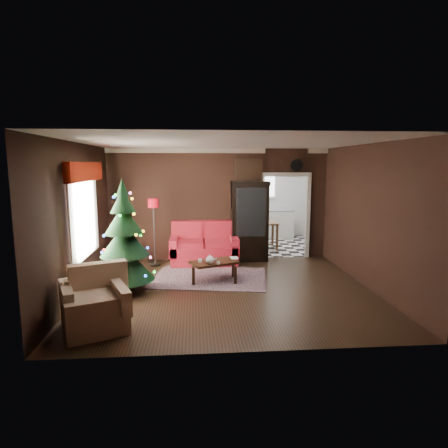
{
  "coord_description": "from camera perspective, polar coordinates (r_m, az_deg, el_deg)",
  "views": [
    {
      "loc": [
        -0.64,
        -7.08,
        2.4
      ],
      "look_at": [
        0.0,
        0.9,
        1.15
      ],
      "focal_mm": 30.61,
      "sensor_mm": 36.0,
      "label": 1
    }
  ],
  "objects": [
    {
      "name": "armchair",
      "position": [
        5.95,
        -18.88,
        -10.65
      ],
      "size": [
        1.19,
        1.19,
        0.93
      ],
      "primitive_type": null,
      "rotation": [
        0.0,
        0.0,
        0.4
      ],
      "color": "tan",
      "rests_on": "ground"
    },
    {
      "name": "kitchen_window",
      "position": [
        12.77,
        6.01,
        5.68
      ],
      "size": [
        0.7,
        0.06,
        0.7
      ],
      "primitive_type": "cube",
      "color": "white",
      "rests_on": "ground"
    },
    {
      "name": "christmas_tree",
      "position": [
        7.37,
        -14.66,
        -1.97
      ],
      "size": [
        1.2,
        1.2,
        2.07
      ],
      "primitive_type": null,
      "rotation": [
        0.0,
        0.0,
        0.11
      ],
      "color": "black",
      "rests_on": "ground"
    },
    {
      "name": "floor",
      "position": [
        7.5,
        0.56,
        -9.78
      ],
      "size": [
        5.5,
        5.5,
        0.0
      ],
      "primitive_type": "plane",
      "color": "black",
      "rests_on": "ground"
    },
    {
      "name": "wall_clock",
      "position": [
        9.88,
        10.74,
        8.6
      ],
      "size": [
        0.32,
        0.32,
        0.06
      ],
      "primitive_type": "cylinder",
      "color": "white",
      "rests_on": "wall_back"
    },
    {
      "name": "cup_a",
      "position": [
        7.85,
        -3.61,
        -5.47
      ],
      "size": [
        0.09,
        0.09,
        0.07
      ],
      "primitive_type": "cylinder",
      "rotation": [
        0.0,
        0.0,
        -0.11
      ],
      "color": "white",
      "rests_on": "coffee_table"
    },
    {
      "name": "valance",
      "position": [
        7.55,
        -20.04,
        7.36
      ],
      "size": [
        0.12,
        2.1,
        0.35
      ],
      "primitive_type": "cube",
      "color": "maroon",
      "rests_on": "wall_left"
    },
    {
      "name": "wall_back",
      "position": [
        9.65,
        -0.76,
        2.93
      ],
      "size": [
        5.5,
        0.0,
        5.5
      ],
      "primitive_type": "plane",
      "rotation": [
        1.57,
        0.0,
        0.0
      ],
      "color": "black",
      "rests_on": "ground"
    },
    {
      "name": "curio_cabinet",
      "position": [
        9.56,
        3.82,
        0.13
      ],
      "size": [
        0.9,
        0.45,
        1.9
      ],
      "primitive_type": null,
      "color": "black",
      "rests_on": "ground"
    },
    {
      "name": "wall_left",
      "position": [
        7.46,
        -20.98,
        0.58
      ],
      "size": [
        0.0,
        5.5,
        5.5
      ],
      "primitive_type": "plane",
      "rotation": [
        1.57,
        0.0,
        1.57
      ],
      "color": "black",
      "rests_on": "ground"
    },
    {
      "name": "wall_front",
      "position": [
        4.73,
        3.3,
        -3.33
      ],
      "size": [
        5.5,
        0.0,
        5.5
      ],
      "primitive_type": "plane",
      "rotation": [
        -1.57,
        0.0,
        0.0
      ],
      "color": "black",
      "rests_on": "ground"
    },
    {
      "name": "loveseat",
      "position": [
        9.33,
        -3.02,
        -2.89
      ],
      "size": [
        1.7,
        0.9,
        1.0
      ],
      "primitive_type": null,
      "color": "maroon",
      "rests_on": "ground"
    },
    {
      "name": "coffee_table",
      "position": [
        7.96,
        -1.52,
        -7.03
      ],
      "size": [
        1.06,
        0.86,
        0.41
      ],
      "primitive_type": null,
      "rotation": [
        0.0,
        0.0,
        0.39
      ],
      "color": "black",
      "rests_on": "rug"
    },
    {
      "name": "cup_b",
      "position": [
        7.69,
        -0.85,
        -5.79
      ],
      "size": [
        0.08,
        0.08,
        0.06
      ],
      "primitive_type": "cylinder",
      "rotation": [
        0.0,
        0.0,
        -0.33
      ],
      "color": "silver",
      "rests_on": "coffee_table"
    },
    {
      "name": "kitchen_table",
      "position": [
        11.16,
        6.03,
        -1.64
      ],
      "size": [
        0.7,
        0.7,
        0.75
      ],
      "primitive_type": null,
      "color": "brown",
      "rests_on": "ground"
    },
    {
      "name": "wall_right",
      "position": [
        7.91,
        20.83,
        1.03
      ],
      "size": [
        0.0,
        5.5,
        5.5
      ],
      "primitive_type": "plane",
      "rotation": [
        1.57,
        0.0,
        -1.57
      ],
      "color": "black",
      "rests_on": "ground"
    },
    {
      "name": "doorway",
      "position": [
        9.95,
        9.06,
        0.97
      ],
      "size": [
        1.1,
        0.1,
        2.1
      ],
      "primitive_type": null,
      "color": "white",
      "rests_on": "ground"
    },
    {
      "name": "ceiling",
      "position": [
        7.12,
        0.59,
        12.09
      ],
      "size": [
        5.5,
        5.5,
        0.0
      ],
      "primitive_type": "plane",
      "rotation": [
        3.14,
        0.0,
        0.0
      ],
      "color": "white",
      "rests_on": "ground"
    },
    {
      "name": "painting",
      "position": [
        9.64,
        3.74,
        7.96
      ],
      "size": [
        0.62,
        0.05,
        0.52
      ],
      "primitive_type": "cube",
      "color": "#C69048",
      "rests_on": "wall_back"
    },
    {
      "name": "teapot",
      "position": [
        7.67,
        -2.12,
        -5.36
      ],
      "size": [
        0.25,
        0.25,
        0.18
      ],
      "primitive_type": null,
      "rotation": [
        0.0,
        0.0,
        -0.34
      ],
      "color": "white",
      "rests_on": "coffee_table"
    },
    {
      "name": "floor_lamp",
      "position": [
        9.13,
        -10.4,
        -1.18
      ],
      "size": [
        0.27,
        0.27,
        1.58
      ],
      "primitive_type": null,
      "rotation": [
        0.0,
        0.0,
        0.01
      ],
      "color": "#282828",
      "rests_on": "ground"
    },
    {
      "name": "left_window",
      "position": [
        7.63,
        -20.29,
        1.17
      ],
      "size": [
        0.05,
        1.6,
        1.4
      ],
      "primitive_type": "cube",
      "color": "white",
      "rests_on": "wall_left"
    },
    {
      "name": "rug",
      "position": [
        8.25,
        -2.2,
        -7.99
      ],
      "size": [
        2.64,
        2.11,
        0.01
      ],
      "primitive_type": "cube",
      "rotation": [
        0.0,
        0.0,
        -0.17
      ],
      "color": "#64485E",
      "rests_on": "ground"
    },
    {
      "name": "kitchen_floor",
      "position": [
        11.58,
        7.19,
        -3.16
      ],
      "size": [
        3.0,
        3.0,
        0.0
      ],
      "primitive_type": "plane",
      "color": "white",
      "rests_on": "ground"
    },
    {
      "name": "kitchen_counter",
      "position": [
        12.65,
        6.13,
        -0.05
      ],
      "size": [
        1.8,
        0.6,
        0.9
      ],
      "primitive_type": "cube",
      "color": "silver",
      "rests_on": "ground"
    },
    {
      "name": "book",
      "position": [
        8.12,
        0.97,
        -4.42
      ],
      "size": [
        0.16,
        0.03,
        0.22
      ],
      "primitive_type": "imported",
      "rotation": [
        0.0,
        0.0,
        0.06
      ],
      "color": "tan",
      "rests_on": "coffee_table"
    }
  ]
}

